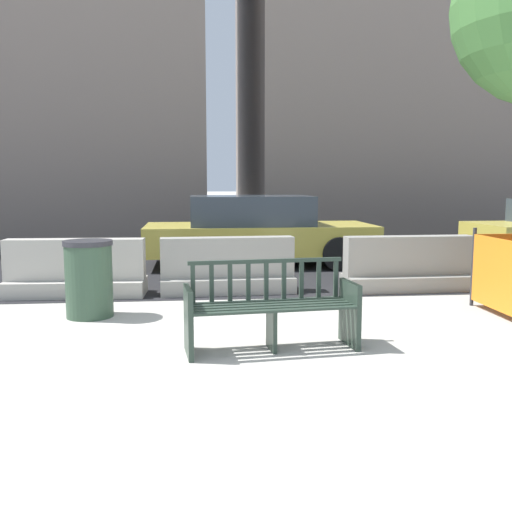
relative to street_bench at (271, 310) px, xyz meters
The scene contains 8 objects.
ground_plane 0.65m from the street_bench, 152.04° to the right, with size 200.00×200.00×0.00m, color #B7B2A8.
street_asphalt 8.48m from the street_bench, 93.07° to the left, with size 120.00×12.00×0.01m, color black.
street_bench is the anchor object (origin of this frame).
jersey_barrier_centre 3.03m from the street_bench, 95.12° to the left, with size 2.03×0.76×0.84m.
jersey_barrier_left 3.89m from the street_bench, 129.97° to the left, with size 2.02×0.75×0.84m.
jersey_barrier_right 3.86m from the street_bench, 49.24° to the left, with size 2.02×0.73×0.84m.
car_taxi_near 5.85m from the street_bench, 85.45° to the left, with size 4.53×2.03×1.39m.
trash_bin 2.61m from the street_bench, 141.97° to the left, with size 0.60×0.60×0.95m.
Camera 1 is at (-0.26, -5.25, 1.66)m, focal length 40.00 mm.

